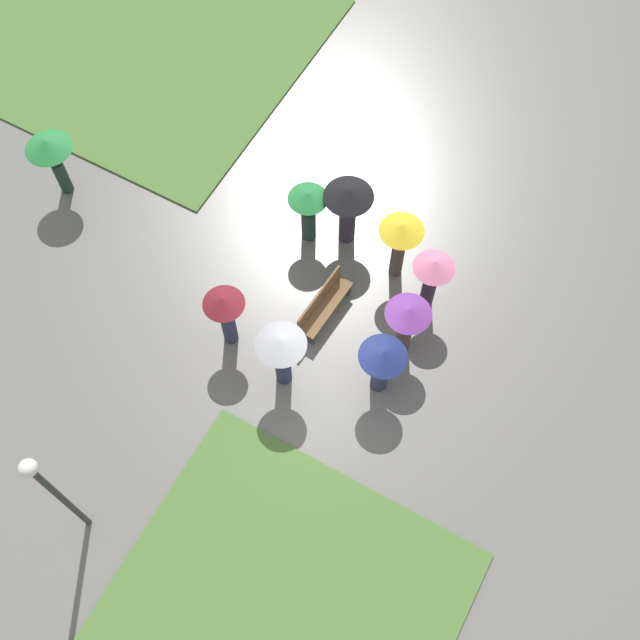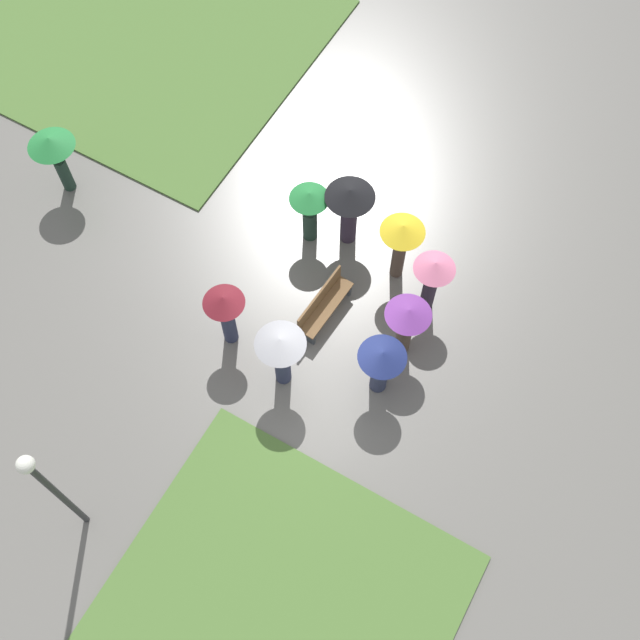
{
  "view_description": "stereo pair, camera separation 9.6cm",
  "coord_description": "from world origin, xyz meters",
  "px_view_note": "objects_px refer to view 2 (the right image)",
  "views": [
    {
      "loc": [
        -5.99,
        -3.48,
        16.42
      ],
      "look_at": [
        0.98,
        0.37,
        0.77
      ],
      "focal_mm": 45.0,
      "sensor_mm": 36.0,
      "label": 1
    },
    {
      "loc": [
        -5.94,
        -3.57,
        16.42
      ],
      "look_at": [
        0.98,
        0.37,
        0.77
      ],
      "focal_mm": 45.0,
      "sensor_mm": 36.0,
      "label": 2
    }
  ],
  "objects_px": {
    "crowd_person_yellow": "(401,239)",
    "crowd_person_maroon": "(226,310)",
    "park_bench": "(323,304)",
    "lone_walker_mid_plaza": "(53,149)",
    "lamp_post": "(48,485)",
    "crowd_person_black": "(350,204)",
    "crowd_person_grey": "(281,351)",
    "crowd_person_green": "(310,208)",
    "crowd_person_navy": "(381,363)",
    "crowd_person_purple": "(407,322)",
    "crowd_person_pink": "(433,276)"
  },
  "relations": [
    {
      "from": "crowd_person_purple",
      "to": "lone_walker_mid_plaza",
      "type": "relative_size",
      "value": 0.96
    },
    {
      "from": "crowd_person_green",
      "to": "lone_walker_mid_plaza",
      "type": "height_order",
      "value": "lone_walker_mid_plaza"
    },
    {
      "from": "park_bench",
      "to": "crowd_person_maroon",
      "type": "distance_m",
      "value": 2.33
    },
    {
      "from": "crowd_person_grey",
      "to": "crowd_person_purple",
      "type": "bearing_deg",
      "value": 69.39
    },
    {
      "from": "crowd_person_yellow",
      "to": "crowd_person_maroon",
      "type": "bearing_deg",
      "value": -81.76
    },
    {
      "from": "crowd_person_yellow",
      "to": "crowd_person_pink",
      "type": "height_order",
      "value": "crowd_person_yellow"
    },
    {
      "from": "crowd_person_maroon",
      "to": "crowd_person_yellow",
      "type": "bearing_deg",
      "value": 13.89
    },
    {
      "from": "crowd_person_maroon",
      "to": "lone_walker_mid_plaza",
      "type": "bearing_deg",
      "value": 125.23
    },
    {
      "from": "crowd_person_yellow",
      "to": "crowd_person_green",
      "type": "height_order",
      "value": "crowd_person_yellow"
    },
    {
      "from": "crowd_person_grey",
      "to": "lone_walker_mid_plaza",
      "type": "relative_size",
      "value": 1.04
    },
    {
      "from": "lone_walker_mid_plaza",
      "to": "crowd_person_green",
      "type": "bearing_deg",
      "value": -37.94
    },
    {
      "from": "park_bench",
      "to": "crowd_person_purple",
      "type": "bearing_deg",
      "value": -81.94
    },
    {
      "from": "crowd_person_grey",
      "to": "crowd_person_navy",
      "type": "distance_m",
      "value": 2.1
    },
    {
      "from": "crowd_person_navy",
      "to": "crowd_person_grey",
      "type": "bearing_deg",
      "value": -2.54
    },
    {
      "from": "crowd_person_grey",
      "to": "crowd_person_maroon",
      "type": "height_order",
      "value": "crowd_person_grey"
    },
    {
      "from": "crowd_person_yellow",
      "to": "crowd_person_black",
      "type": "relative_size",
      "value": 1.04
    },
    {
      "from": "lamp_post",
      "to": "crowd_person_navy",
      "type": "height_order",
      "value": "lamp_post"
    },
    {
      "from": "crowd_person_grey",
      "to": "crowd_person_black",
      "type": "bearing_deg",
      "value": 121.98
    },
    {
      "from": "crowd_person_green",
      "to": "park_bench",
      "type": "bearing_deg",
      "value": -10.6
    },
    {
      "from": "lamp_post",
      "to": "crowd_person_black",
      "type": "distance_m",
      "value": 8.82
    },
    {
      "from": "lamp_post",
      "to": "crowd_person_black",
      "type": "relative_size",
      "value": 2.09
    },
    {
      "from": "park_bench",
      "to": "crowd_person_grey",
      "type": "height_order",
      "value": "crowd_person_grey"
    },
    {
      "from": "crowd_person_navy",
      "to": "lamp_post",
      "type": "bearing_deg",
      "value": 28.82
    },
    {
      "from": "park_bench",
      "to": "crowd_person_navy",
      "type": "bearing_deg",
      "value": -112.35
    },
    {
      "from": "crowd_person_grey",
      "to": "crowd_person_green",
      "type": "relative_size",
      "value": 1.13
    },
    {
      "from": "crowd_person_grey",
      "to": "crowd_person_maroon",
      "type": "xyz_separation_m",
      "value": [
        0.26,
        1.54,
        -0.08
      ]
    },
    {
      "from": "park_bench",
      "to": "crowd_person_yellow",
      "type": "xyz_separation_m",
      "value": [
        1.82,
        -0.95,
        1.0
      ]
    },
    {
      "from": "crowd_person_grey",
      "to": "crowd_person_yellow",
      "type": "xyz_separation_m",
      "value": [
        3.63,
        -0.93,
        0.09
      ]
    },
    {
      "from": "park_bench",
      "to": "lone_walker_mid_plaza",
      "type": "height_order",
      "value": "lone_walker_mid_plaza"
    },
    {
      "from": "lone_walker_mid_plaza",
      "to": "crowd_person_black",
      "type": "bearing_deg",
      "value": -36.57
    },
    {
      "from": "crowd_person_maroon",
      "to": "crowd_person_purple",
      "type": "distance_m",
      "value": 3.86
    },
    {
      "from": "lamp_post",
      "to": "crowd_person_black",
      "type": "height_order",
      "value": "lamp_post"
    },
    {
      "from": "crowd_person_yellow",
      "to": "crowd_person_green",
      "type": "distance_m",
      "value": 2.31
    },
    {
      "from": "crowd_person_maroon",
      "to": "crowd_person_green",
      "type": "bearing_deg",
      "value": 46.9
    },
    {
      "from": "crowd_person_green",
      "to": "crowd_person_black",
      "type": "distance_m",
      "value": 0.94
    },
    {
      "from": "lamp_post",
      "to": "crowd_person_green",
      "type": "bearing_deg",
      "value": -3.66
    },
    {
      "from": "park_bench",
      "to": "crowd_person_pink",
      "type": "height_order",
      "value": "crowd_person_pink"
    },
    {
      "from": "lone_walker_mid_plaza",
      "to": "lamp_post",
      "type": "bearing_deg",
      "value": -104.15
    },
    {
      "from": "park_bench",
      "to": "crowd_person_yellow",
      "type": "relative_size",
      "value": 0.87
    },
    {
      "from": "crowd_person_navy",
      "to": "lone_walker_mid_plaza",
      "type": "height_order",
      "value": "lone_walker_mid_plaza"
    },
    {
      "from": "crowd_person_green",
      "to": "crowd_person_black",
      "type": "bearing_deg",
      "value": 68.25
    },
    {
      "from": "crowd_person_black",
      "to": "crowd_person_maroon",
      "type": "xyz_separation_m",
      "value": [
        -3.68,
        1.0,
        -0.06
      ]
    },
    {
      "from": "crowd_person_grey",
      "to": "lone_walker_mid_plaza",
      "type": "bearing_deg",
      "value": -169.62
    },
    {
      "from": "park_bench",
      "to": "crowd_person_black",
      "type": "bearing_deg",
      "value": 17.78
    },
    {
      "from": "park_bench",
      "to": "lone_walker_mid_plaza",
      "type": "distance_m",
      "value": 7.37
    },
    {
      "from": "crowd_person_pink",
      "to": "park_bench",
      "type": "bearing_deg",
      "value": -37.41
    },
    {
      "from": "park_bench",
      "to": "crowd_person_purple",
      "type": "relative_size",
      "value": 0.96
    },
    {
      "from": "lamp_post",
      "to": "crowd_person_grey",
      "type": "bearing_deg",
      "value": -21.82
    },
    {
      "from": "park_bench",
      "to": "crowd_person_grey",
      "type": "xyz_separation_m",
      "value": [
        -1.81,
        -0.02,
        0.92
      ]
    },
    {
      "from": "crowd_person_yellow",
      "to": "lone_walker_mid_plaza",
      "type": "relative_size",
      "value": 1.06
    }
  ]
}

